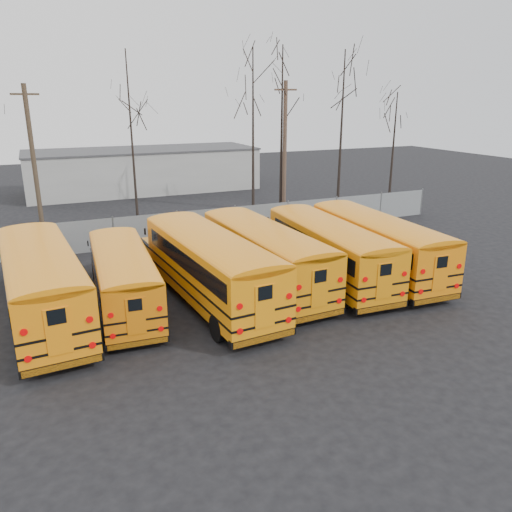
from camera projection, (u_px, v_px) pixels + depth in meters
name	position (u px, v px, depth m)	size (l,w,h in m)	color
ground	(251.00, 311.00, 21.96)	(120.00, 120.00, 0.00)	black
fence	(178.00, 227.00, 32.12)	(40.00, 0.04, 2.00)	gray
distant_building	(143.00, 170.00, 50.02)	(22.00, 8.00, 4.00)	#B1B1AC
bus_a	(41.00, 278.00, 20.45)	(3.54, 11.83, 3.27)	black
bus_b	(123.00, 273.00, 21.77)	(2.92, 10.13, 2.80)	black
bus_c	(208.00, 261.00, 22.37)	(3.62, 12.04, 3.32)	black
bus_d	(263.00, 251.00, 24.20)	(3.07, 11.49, 3.19)	black
bus_e	(327.00, 246.00, 25.16)	(3.14, 11.33, 3.14)	black
bus_f	(375.00, 240.00, 26.07)	(3.17, 11.49, 3.18)	black
utility_pole_left	(34.00, 160.00, 32.52)	(1.71, 0.62, 9.83)	#443626
utility_pole_right	(285.00, 147.00, 39.36)	(1.82, 0.32, 10.22)	brown
tree_3	(132.00, 147.00, 32.08)	(0.26, 0.26, 11.83)	black
tree_4	(253.00, 141.00, 34.89)	(0.26, 0.26, 12.20)	black
tree_5	(282.00, 132.00, 39.29)	(0.26, 0.26, 12.78)	black
tree_6	(341.00, 133.00, 40.22)	(0.26, 0.26, 12.53)	black
tree_7	(393.00, 152.00, 40.61)	(0.26, 0.26, 9.39)	black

